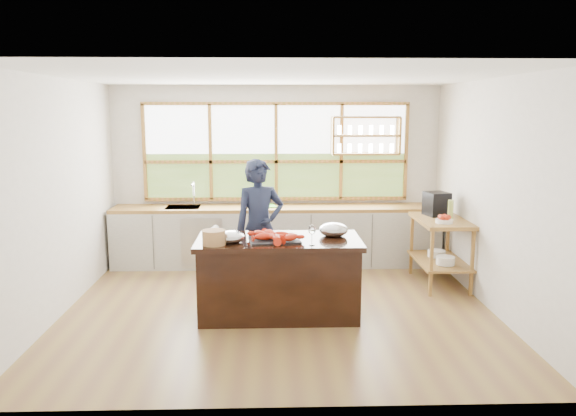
{
  "coord_description": "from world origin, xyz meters",
  "views": [
    {
      "loc": [
        -0.09,
        -6.37,
        2.34
      ],
      "look_at": [
        0.12,
        0.15,
        1.19
      ],
      "focal_mm": 35.0,
      "sensor_mm": 36.0,
      "label": 1
    }
  ],
  "objects_px": {
    "island": "(279,277)",
    "wicker_basket": "(214,238)",
    "cook": "(260,228)",
    "espresso_machine": "(437,204)"
  },
  "relations": [
    {
      "from": "cook",
      "to": "wicker_basket",
      "type": "xyz_separation_m",
      "value": [
        -0.47,
        -1.02,
        0.11
      ]
    },
    {
      "from": "island",
      "to": "cook",
      "type": "height_order",
      "value": "cook"
    },
    {
      "from": "island",
      "to": "wicker_basket",
      "type": "relative_size",
      "value": 7.38
    },
    {
      "from": "espresso_machine",
      "to": "wicker_basket",
      "type": "distance_m",
      "value": 3.31
    },
    {
      "from": "island",
      "to": "wicker_basket",
      "type": "height_order",
      "value": "wicker_basket"
    },
    {
      "from": "island",
      "to": "cook",
      "type": "xyz_separation_m",
      "value": [
        -0.23,
        0.75,
        0.41
      ]
    },
    {
      "from": "island",
      "to": "wicker_basket",
      "type": "bearing_deg",
      "value": -159.39
    },
    {
      "from": "espresso_machine",
      "to": "island",
      "type": "bearing_deg",
      "value": -162.68
    },
    {
      "from": "espresso_machine",
      "to": "wicker_basket",
      "type": "relative_size",
      "value": 1.29
    },
    {
      "from": "island",
      "to": "cook",
      "type": "bearing_deg",
      "value": 106.92
    }
  ]
}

